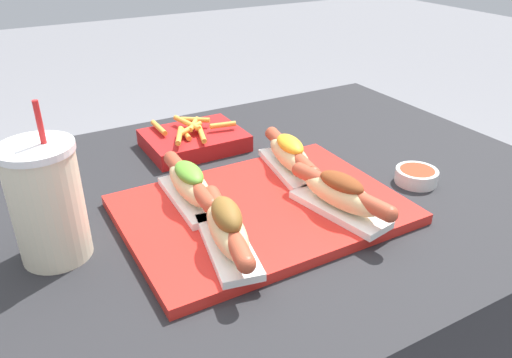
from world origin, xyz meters
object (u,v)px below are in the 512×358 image
at_px(hot_dog_2, 190,184).
at_px(hot_dog_3, 291,156).
at_px(drink_cup, 47,203).
at_px(fries_basket, 194,140).
at_px(sauce_bowl, 416,175).
at_px(hot_dog_0, 227,228).
at_px(serving_tray, 262,209).
at_px(hot_dog_1, 340,194).

distance_m(hot_dog_2, hot_dog_3, 0.21).
relative_size(drink_cup, fries_basket, 1.16).
bearing_deg(hot_dog_2, sauce_bowl, -15.72).
bearing_deg(drink_cup, hot_dog_0, -31.68).
relative_size(serving_tray, drink_cup, 1.91).
bearing_deg(hot_dog_0, sauce_bowl, 5.07).
bearing_deg(sauce_bowl, hot_dog_3, 148.00).
distance_m(hot_dog_2, drink_cup, 0.23).
relative_size(hot_dog_0, fries_basket, 1.03).
bearing_deg(hot_dog_0, hot_dog_3, 37.22).
xyz_separation_m(hot_dog_1, hot_dog_3, (0.01, 0.16, -0.00)).
bearing_deg(hot_dog_2, hot_dog_3, 2.93).
height_order(hot_dog_1, hot_dog_2, hot_dog_1).
height_order(hot_dog_0, hot_dog_1, hot_dog_0).
height_order(hot_dog_0, drink_cup, drink_cup).
bearing_deg(fries_basket, hot_dog_3, -66.32).
xyz_separation_m(hot_dog_3, sauce_bowl, (0.20, -0.13, -0.04)).
distance_m(serving_tray, drink_cup, 0.34).
height_order(hot_dog_3, fries_basket, hot_dog_3).
height_order(serving_tray, hot_dog_0, hot_dog_0).
height_order(hot_dog_0, fries_basket, hot_dog_0).
distance_m(serving_tray, hot_dog_2, 0.13).
height_order(sauce_bowl, fries_basket, fries_basket).
height_order(hot_dog_2, fries_basket, hot_dog_2).
bearing_deg(serving_tray, drink_cup, 171.07).
distance_m(hot_dog_1, hot_dog_2, 0.25).
relative_size(serving_tray, hot_dog_1, 2.14).
height_order(drink_cup, fries_basket, drink_cup).
bearing_deg(fries_basket, hot_dog_2, -114.27).
relative_size(hot_dog_1, hot_dog_2, 0.99).
xyz_separation_m(serving_tray, hot_dog_0, (-0.11, -0.08, 0.04)).
distance_m(hot_dog_3, fries_basket, 0.25).
height_order(hot_dog_2, sauce_bowl, hot_dog_2).
xyz_separation_m(hot_dog_2, hot_dog_3, (0.21, 0.01, 0.00)).
bearing_deg(hot_dog_2, hot_dog_0, -92.38).
height_order(hot_dog_0, sauce_bowl, hot_dog_0).
height_order(serving_tray, fries_basket, fries_basket).
xyz_separation_m(sauce_bowl, drink_cup, (-0.63, 0.10, 0.07)).
distance_m(serving_tray, hot_dog_0, 0.14).
distance_m(hot_dog_3, drink_cup, 0.43).
bearing_deg(hot_dog_3, sauce_bowl, -32.00).
distance_m(serving_tray, fries_basket, 0.31).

